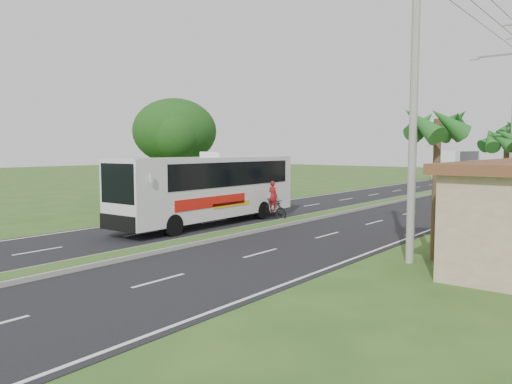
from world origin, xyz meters
The scene contains 12 objects.
ground centered at (0.00, 0.00, 0.00)m, with size 180.00×180.00×0.00m, color #2B501D.
road_asphalt centered at (0.00, 20.00, 0.01)m, with size 14.00×160.00×0.02m, color black.
median_strip centered at (0.00, 20.00, 0.10)m, with size 1.20×160.00×0.18m.
lane_edge_left centered at (-6.70, 20.00, 0.00)m, with size 0.12×160.00×0.01m, color silver.
lane_edge_right centered at (6.70, 20.00, 0.00)m, with size 0.12×160.00×0.01m, color silver.
palm_verge_a centered at (9.00, 3.00, 4.74)m, with size 2.40×2.40×5.45m.
palm_verge_b centered at (9.40, 12.00, 4.36)m, with size 2.40×2.40×5.05m.
shade_tree centered at (-12.11, 10.02, 5.03)m, with size 6.30×6.00×7.54m.
utility_pole_a centered at (8.50, 2.00, 5.67)m, with size 1.60×0.28×11.00m.
coach_bus_main centered at (-3.06, 4.21, 2.08)m, with size 2.73×11.78×3.79m.
coach_bus_far centered at (-4.97, 53.93, 2.10)m, with size 3.07×12.76×3.70m.
motorcyclist centered at (-1.32, 7.38, 0.77)m, with size 2.00×0.74×2.19m.
Camera 1 is at (14.83, -14.72, 3.97)m, focal length 35.00 mm.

